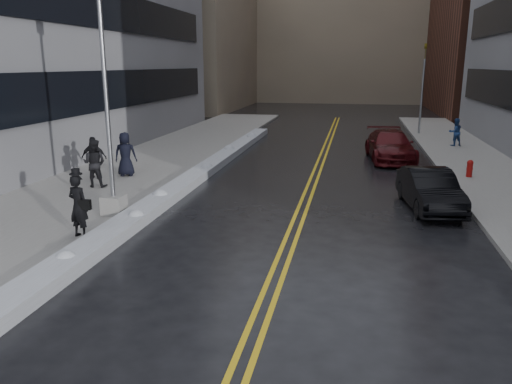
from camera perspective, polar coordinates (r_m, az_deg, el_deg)
The scene contains 18 objects.
ground at distance 13.68m, azimuth -7.14°, elevation -6.27°, with size 160.00×160.00×0.00m, color black.
sidewalk_west at distance 24.69m, azimuth -12.61°, elevation 3.00°, with size 5.50×50.00×0.15m, color gray.
sidewalk_east at distance 23.37m, azimuth 25.52°, elevation 1.30°, with size 4.00×50.00×0.15m, color gray.
lane_line_left at distance 22.71m, azimuth 6.48°, elevation 2.10°, with size 0.12×50.00×0.01m, color gold.
lane_line_right at distance 22.69m, azimuth 7.24°, elevation 2.07°, with size 0.12×50.00×0.01m, color gold.
snow_ridge at distance 21.67m, azimuth -6.72°, elevation 1.95°, with size 0.90×30.00×0.34m, color silver.
building_west_far at distance 59.61m, azimuth -8.46°, elevation 18.28°, with size 14.00×22.00×18.00m, color gray.
building_far at distance 72.42m, azimuth 10.06°, elevation 19.09°, with size 36.00×16.00×22.00m, color gray.
lamppost at distance 16.12m, azimuth -16.43°, elevation 5.72°, with size 0.65×0.65×7.62m.
fire_hydrant at distance 23.05m, azimuth 23.24°, elevation 2.58°, with size 0.26×0.26×0.73m.
traffic_signal at distance 36.41m, azimuth 18.50°, elevation 11.46°, with size 0.16×0.20×6.00m.
pedestrian_fedora at distance 14.50m, azimuth -19.61°, elevation -1.52°, with size 0.64×0.42×1.77m, color black.
pedestrian_b at distance 20.34m, azimuth -17.98°, elevation 3.15°, with size 0.91×0.71×1.87m, color black.
pedestrian_c at distance 22.02m, azimuth -14.70°, elevation 4.21°, with size 0.92×0.60×1.87m, color black.
pedestrian_d at distance 21.84m, azimuth -18.02°, elevation 3.74°, with size 1.03×0.43×1.76m, color black.
pedestrian_east at distance 31.62m, azimuth 21.81°, elevation 6.38°, with size 0.78×0.61×1.61m, color navy.
car_black at distance 17.89m, azimuth 19.24°, elevation 0.26°, with size 1.44×4.13×1.36m, color black.
car_maroon at distance 26.57m, azimuth 15.08°, elevation 5.14°, with size 2.12×5.20×1.51m, color #3F0A0D.
Camera 1 is at (4.13, -12.12, 4.80)m, focal length 35.00 mm.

